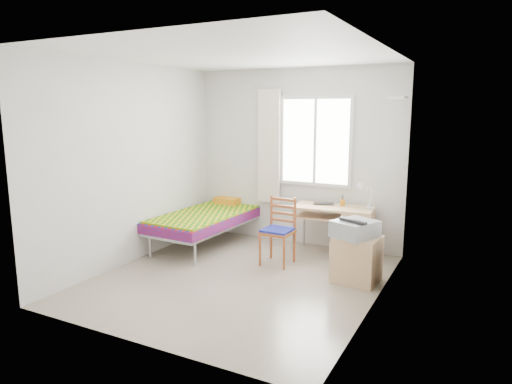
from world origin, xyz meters
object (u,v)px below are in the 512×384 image
bed (211,216)px  printer (355,228)px  desk (353,231)px  chair (280,226)px  cabinet (357,259)px

bed → printer: size_ratio=3.42×
desk → chair: chair is taller
printer → desk: bearing=130.8°
desk → cabinet: 0.92m
desk → printer: bearing=-78.2°
bed → cabinet: (2.37, -0.53, -0.14)m
chair → cabinet: size_ratio=1.61×
desk → cabinet: (0.29, -0.87, -0.10)m
desk → printer: size_ratio=1.90×
bed → chair: size_ratio=2.29×
bed → chair: 1.33m
chair → printer: chair is taller
cabinet → bed: bearing=172.2°
bed → cabinet: bearing=-10.3°
bed → desk: 2.11m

